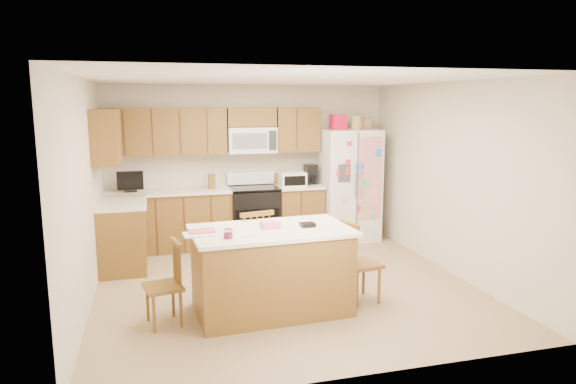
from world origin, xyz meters
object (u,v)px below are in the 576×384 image
object	(u,v)px
stove	(254,215)
windsor_chair_left	(165,286)
windsor_chair_right	(359,264)
island	(271,270)
refrigerator	(348,183)
windsor_chair_back	(253,253)

from	to	relation	value
stove	windsor_chair_left	bearing A→B (deg)	-118.02
windsor_chair_right	island	bearing A→B (deg)	-179.06
stove	refrigerator	distance (m)	1.63
refrigerator	stove	bearing A→B (deg)	177.70
refrigerator	windsor_chair_back	size ratio (longest dim) A/B	2.04
stove	island	world-z (taller)	stove
windsor_chair_left	windsor_chair_right	world-z (taller)	windsor_chair_right
refrigerator	island	size ratio (longest dim) A/B	1.14
stove	windsor_chair_left	world-z (taller)	stove
windsor_chair_left	island	bearing A→B (deg)	2.56
windsor_chair_left	windsor_chair_right	size ratio (longest dim) A/B	0.92
stove	windsor_chair_right	distance (m)	2.75
island	windsor_chair_right	xyz separation A→B (m)	(1.02, 0.02, -0.02)
refrigerator	windsor_chair_right	xyz separation A→B (m)	(-0.89, -2.60, -0.48)
island	windsor_chair_back	size ratio (longest dim) A/B	1.79
windsor_chair_left	windsor_chair_back	world-z (taller)	windsor_chair_back
windsor_chair_left	windsor_chair_back	distance (m)	1.24
stove	windsor_chair_right	world-z (taller)	stove
island	windsor_chair_back	bearing A→B (deg)	97.15
island	windsor_chair_right	bearing A→B (deg)	0.94
windsor_chair_left	windsor_chair_right	distance (m)	2.13
island	windsor_chair_back	distance (m)	0.64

